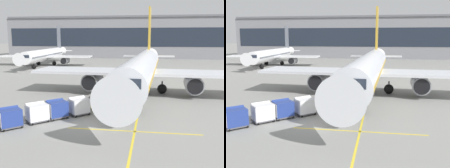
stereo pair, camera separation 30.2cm
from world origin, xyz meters
TOP-DOWN VIEW (x-y plane):
  - ground_plane at (0.00, 0.00)m, footprint 600.00×600.00m
  - parked_airplane at (4.49, 14.78)m, footprint 31.93×42.06m
  - belt_loader at (0.47, 6.51)m, footprint 4.83×4.65m
  - baggage_cart_lead at (-1.70, 3.23)m, footprint 2.54×2.55m
  - baggage_cart_second at (-3.61, 1.68)m, footprint 2.54×2.55m
  - baggage_cart_third at (-5.09, 0.20)m, footprint 2.54×2.55m
  - baggage_cart_fourth at (-6.82, -1.80)m, footprint 2.54×2.55m
  - ground_crew_by_loader at (-0.63, 6.65)m, footprint 0.31×0.56m
  - ground_crew_by_carts at (1.06, 4.69)m, footprint 0.55×0.34m
  - ground_crew_marshaller at (0.17, 5.39)m, footprint 0.54×0.35m
  - safety_cone_engine_keepout at (-1.53, 11.60)m, footprint 0.65×0.65m
  - safety_cone_wingtip at (-1.09, 11.86)m, footprint 0.70×0.70m
  - safety_cone_nose_mark at (-1.03, 15.21)m, footprint 0.53×0.53m
  - apron_guidance_line_lead_in at (4.59, 14.04)m, footprint 0.20×110.00m
  - apron_guidance_line_stop_bar at (4.46, -1.00)m, footprint 12.00×0.20m
  - terminal_building at (5.90, 86.35)m, footprint 117.51×16.81m
  - distant_airplane at (-25.18, 50.14)m, footprint 27.36×35.63m

SIDE VIEW (x-z plane):
  - ground_plane at x=0.00m, z-range 0.00..0.00m
  - apron_guidance_line_lead_in at x=4.59m, z-range 0.00..0.01m
  - apron_guidance_line_stop_bar at x=4.46m, z-range 0.00..0.01m
  - safety_cone_nose_mark at x=-1.03m, z-range -0.01..0.59m
  - safety_cone_engine_keepout at x=-1.53m, z-range -0.01..0.73m
  - safety_cone_wingtip at x=-1.09m, z-range -0.01..0.77m
  - belt_loader at x=0.47m, z-range -0.49..2.11m
  - ground_crew_by_loader at x=-0.63m, z-range 0.13..1.87m
  - ground_crew_by_carts at x=1.06m, z-range 0.13..1.87m
  - ground_crew_marshaller at x=0.17m, z-range 0.13..1.87m
  - baggage_cart_lead at x=-1.70m, z-range 0.04..1.96m
  - baggage_cart_second at x=-3.61m, z-range 0.04..1.96m
  - baggage_cart_third at x=-5.09m, z-range 0.04..1.96m
  - baggage_cart_fourth at x=-6.82m, z-range 0.04..1.96m
  - distant_airplane at x=-25.18m, z-range -2.88..9.10m
  - parked_airplane at x=4.49m, z-range -3.33..10.80m
  - terminal_building at x=5.90m, z-range -0.05..16.26m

